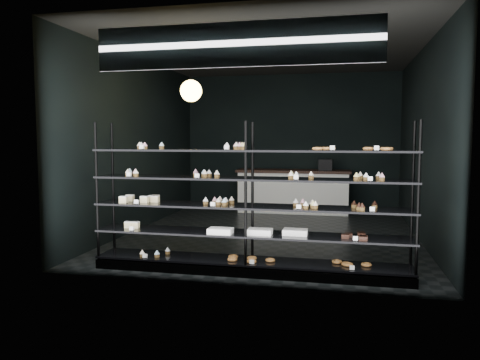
# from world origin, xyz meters

# --- Properties ---
(room) EXTENTS (5.01, 6.01, 3.20)m
(room) POSITION_xyz_m (0.00, 0.00, 1.60)
(room) COLOR black
(room) RESTS_ON ground
(display_shelf) EXTENTS (4.00, 0.50, 1.91)m
(display_shelf) POSITION_xyz_m (0.06, -2.45, 0.63)
(display_shelf) COLOR black
(display_shelf) RESTS_ON room
(signage) EXTENTS (3.30, 0.05, 0.50)m
(signage) POSITION_xyz_m (0.00, -2.93, 2.75)
(signage) COLOR #0D2141
(signage) RESTS_ON room
(pendant_lamp) EXTENTS (0.34, 0.34, 0.90)m
(pendant_lamp) POSITION_xyz_m (-1.15, -0.99, 2.45)
(pendant_lamp) COLOR black
(pendant_lamp) RESTS_ON room
(service_counter) EXTENTS (2.57, 0.65, 1.23)m
(service_counter) POSITION_xyz_m (0.14, 2.50, 0.50)
(service_counter) COLOR white
(service_counter) RESTS_ON room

